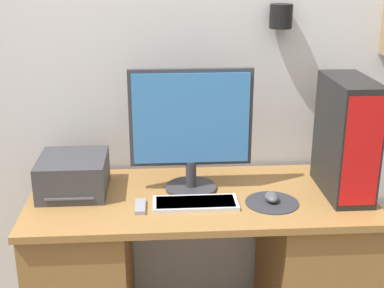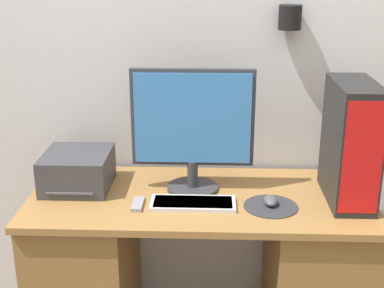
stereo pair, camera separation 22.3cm
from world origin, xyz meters
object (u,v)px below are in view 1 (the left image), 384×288
object	(u,v)px
mouse	(272,197)
remote_control	(140,206)
computer_tower	(346,137)
monitor	(191,125)
printer	(73,175)
keyboard	(195,203)

from	to	relation	value
mouse	remote_control	size ratio (longest dim) A/B	0.70
remote_control	computer_tower	bearing A→B (deg)	6.70
monitor	printer	bearing A→B (deg)	179.39
monitor	keyboard	distance (m)	0.33
printer	computer_tower	bearing A→B (deg)	-3.99
mouse	printer	xyz separation A→B (m)	(-0.84, 0.16, 0.06)
computer_tower	printer	distance (m)	1.19
computer_tower	remote_control	distance (m)	0.92
keyboard	remote_control	size ratio (longest dim) A/B	2.82
printer	remote_control	world-z (taller)	printer
monitor	computer_tower	bearing A→B (deg)	-6.62
monitor	keyboard	world-z (taller)	monitor
mouse	computer_tower	distance (m)	0.41
keyboard	printer	bearing A→B (deg)	161.62
computer_tower	printer	world-z (taller)	computer_tower
computer_tower	remote_control	size ratio (longest dim) A/B	4.04
computer_tower	remote_control	bearing A→B (deg)	-173.30
mouse	monitor	bearing A→B (deg)	154.65
keyboard	remote_control	bearing A→B (deg)	-177.13
monitor	keyboard	xyz separation A→B (m)	(0.01, -0.17, -0.29)
printer	remote_control	distance (m)	0.35
mouse	computer_tower	size ratio (longest dim) A/B	0.17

